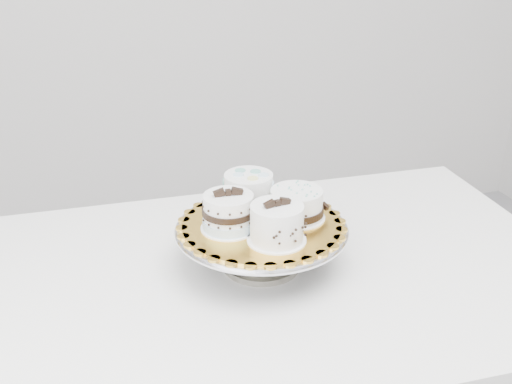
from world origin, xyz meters
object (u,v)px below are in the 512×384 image
object	(u,v)px
cake_swirl	(277,224)
cake_stand	(262,239)
cake_board	(262,225)
cake_dots	(249,191)
table	(283,304)
cake_banded	(229,213)
cake_ribbon	(297,205)

from	to	relation	value
cake_swirl	cake_stand	bearing A→B (deg)	86.10
cake_board	cake_dots	world-z (taller)	cake_dots
table	cake_banded	xyz separation A→B (m)	(-0.10, 0.02, 0.21)
table	cake_board	bearing A→B (deg)	155.96
cake_swirl	cake_dots	world-z (taller)	cake_swirl
cake_stand	cake_banded	xyz separation A→B (m)	(-0.06, 0.00, 0.06)
table	cake_banded	size ratio (longest dim) A/B	11.16
cake_board	cake_swirl	world-z (taller)	cake_swirl
table	cake_dots	world-z (taller)	cake_dots
cake_banded	cake_ribbon	bearing A→B (deg)	6.67
cake_swirl	cake_banded	xyz separation A→B (m)	(-0.07, 0.07, -0.00)
cake_stand	cake_swirl	world-z (taller)	cake_swirl
cake_dots	cake_ribbon	bearing A→B (deg)	-66.13
cake_stand	cake_ribbon	size ratio (longest dim) A/B	2.54
cake_ribbon	cake_banded	bearing A→B (deg)	160.24
cake_banded	table	bearing A→B (deg)	-5.91
cake_banded	cake_swirl	bearing A→B (deg)	-40.57
cake_stand	cake_swirl	size ratio (longest dim) A/B	3.07
cake_banded	cake_dots	world-z (taller)	cake_banded
cake_swirl	cake_ribbon	size ratio (longest dim) A/B	0.83
table	cake_swirl	xyz separation A→B (m)	(-0.03, -0.05, 0.21)
cake_swirl	cake_dots	size ratio (longest dim) A/B	0.86
table	cake_ribbon	bearing A→B (deg)	38.74
cake_swirl	cake_banded	distance (m)	0.10
cake_ribbon	cake_stand	bearing A→B (deg)	162.01
cake_board	table	bearing A→B (deg)	-26.78
table	cake_stand	size ratio (longest dim) A/B	3.57
table	cake_ribbon	xyz separation A→B (m)	(0.03, 0.02, 0.21)
cake_board	cake_swirl	distance (m)	0.08
cake_stand	cake_ribbon	distance (m)	0.09
cake_stand	cake_swirl	bearing A→B (deg)	-86.17
cake_swirl	cake_ribbon	xyz separation A→B (m)	(0.07, 0.07, -0.01)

